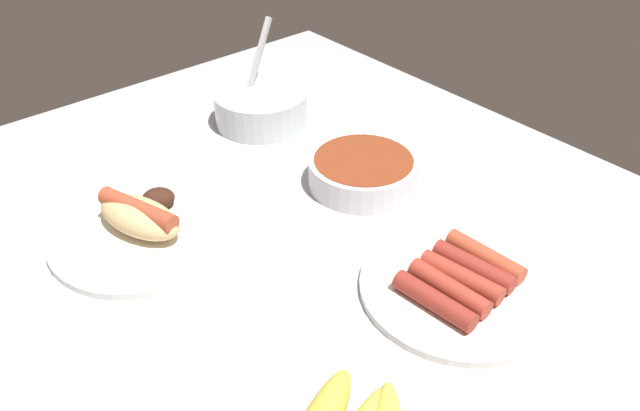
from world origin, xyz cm
name	(u,v)px	position (x,y,z in cm)	size (l,w,h in cm)	color
ground_plane	(337,254)	(0.00, 0.00, -1.50)	(120.00, 90.00, 3.00)	#B2B2B7
bowl_chili	(363,170)	(8.09, -12.19, 2.35)	(15.82, 15.82, 4.26)	white
plate_hotdog_assembled	(142,225)	(17.85, 17.89, 1.72)	(24.01, 24.01, 5.61)	white
bowl_coleslaw	(261,106)	(32.70, -12.11, 3.13)	(15.43, 15.43, 15.60)	silver
plate_sausages	(460,284)	(-15.71, -5.34, 1.05)	(23.59, 23.59, 3.32)	white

